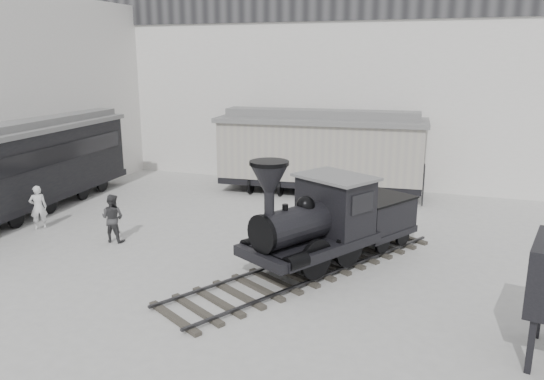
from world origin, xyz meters
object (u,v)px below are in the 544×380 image
at_px(visitor_b, 113,218).
at_px(passenger_coach, 15,168).
at_px(visitor_a, 38,207).
at_px(locomotive, 327,225).
at_px(boxcar, 320,150).

bearing_deg(visitor_b, passenger_coach, -18.43).
height_order(passenger_coach, visitor_a, passenger_coach).
distance_m(locomotive, boxcar, 9.08).
bearing_deg(boxcar, passenger_coach, -149.11).
xyz_separation_m(locomotive, visitor_a, (-11.10, -0.13, -0.46)).
bearing_deg(visitor_a, passenger_coach, -72.85).
distance_m(locomotive, passenger_coach, 13.24).
bearing_deg(passenger_coach, boxcar, 31.44).
bearing_deg(visitor_b, visitor_a, -8.30).
xyz_separation_m(boxcar, passenger_coach, (-10.72, -7.66, -0.11)).
distance_m(passenger_coach, visitor_b, 5.87).
bearing_deg(boxcar, visitor_b, -124.11).
distance_m(passenger_coach, visitor_a, 2.65).
bearing_deg(visitor_a, locomotive, 137.09).
bearing_deg(visitor_b, locomotive, 178.83).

